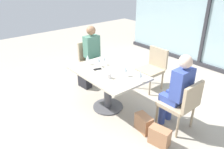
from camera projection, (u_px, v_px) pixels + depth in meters
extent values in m
plane|color=#A89E8E|center=(108.00, 107.00, 4.14)|extent=(12.00, 12.00, 0.00)
cube|color=#9BB7BC|center=(208.00, 14.00, 5.41)|extent=(4.90, 0.03, 2.70)
cube|color=#2D2D33|center=(207.00, 14.00, 5.40)|extent=(0.08, 0.06, 2.70)
cube|color=#2D2D33|center=(199.00, 63.00, 5.95)|extent=(4.90, 0.10, 0.10)
cube|color=#BCB29E|center=(108.00, 73.00, 3.83)|extent=(1.37, 0.86, 0.04)
cylinder|color=#4C4C51|center=(108.00, 91.00, 3.99)|extent=(0.14, 0.14, 0.69)
cylinder|color=#4C4C51|center=(108.00, 106.00, 4.13)|extent=(0.56, 0.56, 0.02)
cube|color=tan|center=(176.00, 104.00, 3.47)|extent=(0.46, 0.46, 0.06)
cube|color=tan|center=(193.00, 97.00, 3.19)|extent=(0.05, 0.46, 0.42)
cylinder|color=tan|center=(172.00, 106.00, 3.82)|extent=(0.04, 0.04, 0.39)
cylinder|color=tan|center=(157.00, 115.00, 3.58)|extent=(0.04, 0.04, 0.39)
cylinder|color=tan|center=(192.00, 117.00, 3.54)|extent=(0.04, 0.04, 0.39)
cylinder|color=tan|center=(178.00, 127.00, 3.31)|extent=(0.04, 0.04, 0.39)
cube|color=tan|center=(94.00, 63.00, 5.01)|extent=(0.46, 0.46, 0.06)
cube|color=tan|center=(87.00, 50.00, 5.08)|extent=(0.05, 0.46, 0.42)
cylinder|color=tan|center=(92.00, 77.00, 4.85)|extent=(0.04, 0.04, 0.39)
cylinder|color=tan|center=(106.00, 72.00, 5.09)|extent=(0.04, 0.04, 0.39)
cylinder|color=tan|center=(82.00, 71.00, 5.13)|extent=(0.04, 0.04, 0.39)
cylinder|color=tan|center=(96.00, 67.00, 5.36)|extent=(0.04, 0.04, 0.39)
cube|color=tan|center=(150.00, 71.00, 4.62)|extent=(0.46, 0.46, 0.06)
cube|color=tan|center=(158.00, 57.00, 4.66)|extent=(0.46, 0.05, 0.42)
cylinder|color=tan|center=(136.00, 80.00, 4.73)|extent=(0.04, 0.04, 0.39)
cylinder|color=tan|center=(150.00, 87.00, 4.46)|extent=(0.04, 0.04, 0.39)
cylinder|color=tan|center=(148.00, 75.00, 4.97)|extent=(0.04, 0.04, 0.39)
cylinder|color=tan|center=(162.00, 81.00, 4.69)|extent=(0.04, 0.04, 0.39)
cylinder|color=#384C9E|center=(169.00, 108.00, 3.72)|extent=(0.11, 0.11, 0.45)
cube|color=#384C9E|center=(176.00, 96.00, 3.54)|extent=(0.32, 0.13, 0.11)
cylinder|color=#384C9E|center=(162.00, 112.00, 3.62)|extent=(0.11, 0.11, 0.45)
cube|color=#384C9E|center=(169.00, 99.00, 3.43)|extent=(0.32, 0.13, 0.11)
cube|color=#384C9E|center=(182.00, 84.00, 3.27)|extent=(0.20, 0.34, 0.48)
sphere|color=beige|center=(186.00, 62.00, 3.11)|extent=(0.20, 0.20, 0.20)
cylinder|color=#4C7F6B|center=(95.00, 74.00, 4.92)|extent=(0.11, 0.11, 0.45)
cube|color=#4C7F6B|center=(92.00, 61.00, 4.87)|extent=(0.32, 0.13, 0.11)
cylinder|color=#4C7F6B|center=(102.00, 72.00, 5.03)|extent=(0.11, 0.11, 0.45)
cube|color=#4C7F6B|center=(99.00, 59.00, 4.97)|extent=(0.32, 0.13, 0.11)
cube|color=#4C7F6B|center=(92.00, 46.00, 4.88)|extent=(0.20, 0.34, 0.48)
sphere|color=#936B4C|center=(91.00, 30.00, 4.73)|extent=(0.20, 0.20, 0.20)
cylinder|color=silver|center=(88.00, 64.00, 4.13)|extent=(0.06, 0.06, 0.00)
cylinder|color=silver|center=(88.00, 62.00, 4.11)|extent=(0.01, 0.01, 0.08)
cone|color=silver|center=(88.00, 58.00, 4.07)|extent=(0.07, 0.07, 0.09)
cylinder|color=silver|center=(104.00, 64.00, 4.12)|extent=(0.06, 0.06, 0.00)
cylinder|color=silver|center=(104.00, 62.00, 4.10)|extent=(0.01, 0.01, 0.08)
cone|color=silver|center=(104.00, 58.00, 4.06)|extent=(0.07, 0.07, 0.09)
cylinder|color=silver|center=(140.00, 82.00, 3.48)|extent=(0.06, 0.06, 0.00)
cylinder|color=silver|center=(140.00, 79.00, 3.46)|extent=(0.01, 0.01, 0.08)
cone|color=silver|center=(140.00, 74.00, 3.42)|extent=(0.07, 0.07, 0.09)
cylinder|color=silver|center=(99.00, 66.00, 4.04)|extent=(0.06, 0.06, 0.00)
cylinder|color=silver|center=(99.00, 64.00, 4.02)|extent=(0.01, 0.01, 0.08)
cone|color=silver|center=(98.00, 60.00, 3.98)|extent=(0.07, 0.07, 0.09)
cylinder|color=silver|center=(125.00, 76.00, 3.67)|extent=(0.06, 0.06, 0.00)
cylinder|color=silver|center=(125.00, 73.00, 3.66)|extent=(0.01, 0.01, 0.08)
cone|color=silver|center=(125.00, 69.00, 3.62)|extent=(0.07, 0.07, 0.09)
cylinder|color=white|center=(109.00, 76.00, 3.59)|extent=(0.08, 0.08, 0.09)
cube|color=black|center=(98.00, 69.00, 3.92)|extent=(0.10, 0.16, 0.01)
cube|color=#A3704C|center=(144.00, 123.00, 3.48)|extent=(0.32, 0.21, 0.28)
cube|color=#232328|center=(85.00, 81.00, 4.81)|extent=(0.31, 0.18, 0.28)
cube|color=#A3704C|center=(159.00, 137.00, 3.20)|extent=(0.32, 0.21, 0.28)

